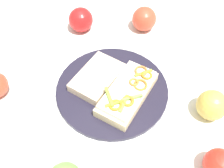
% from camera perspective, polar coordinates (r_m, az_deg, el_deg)
% --- Properties ---
extents(ground_plane, '(2.00, 2.00, 0.00)m').
position_cam_1_polar(ground_plane, '(0.74, 0.00, -1.49)').
color(ground_plane, white).
rests_on(ground_plane, ground).
extents(plate, '(0.30, 0.30, 0.01)m').
position_cam_1_polar(plate, '(0.73, 0.00, -1.22)').
color(plate, '#201E2E').
rests_on(plate, ground_plane).
extents(sandwich, '(0.19, 0.11, 0.05)m').
position_cam_1_polar(sandwich, '(0.70, 3.44, -1.60)').
color(sandwich, beige).
rests_on(sandwich, plate).
extents(bread_slice_side, '(0.15, 0.10, 0.03)m').
position_cam_1_polar(bread_slice_side, '(0.73, -3.24, 1.17)').
color(bread_slice_side, beige).
rests_on(bread_slice_side, plate).
extents(apple_0, '(0.08, 0.08, 0.08)m').
position_cam_1_polar(apple_0, '(0.71, 20.21, -4.15)').
color(apple_0, gold).
rests_on(apple_0, ground_plane).
extents(apple_2, '(0.10, 0.10, 0.08)m').
position_cam_1_polar(apple_2, '(0.89, -6.55, 13.24)').
color(apple_2, red).
rests_on(apple_2, ground_plane).
extents(apple_3, '(0.10, 0.10, 0.08)m').
position_cam_1_polar(apple_3, '(0.89, 6.75, 13.38)').
color(apple_3, '#D3432C').
rests_on(apple_3, ground_plane).
extents(apple_4, '(0.08, 0.08, 0.07)m').
position_cam_1_polar(apple_4, '(0.64, 21.60, -15.44)').
color(apple_4, red).
rests_on(apple_4, ground_plane).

